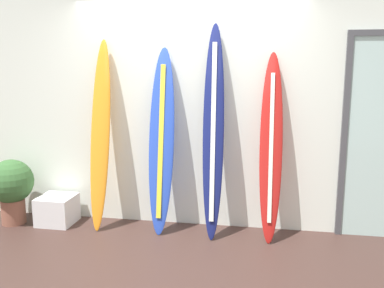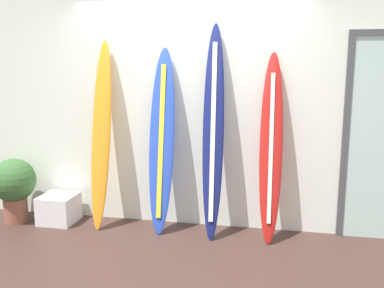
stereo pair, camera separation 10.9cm
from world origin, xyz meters
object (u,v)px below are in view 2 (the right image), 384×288
(surfboard_sunset, at_px, (101,135))
(potted_plant, at_px, (14,184))
(surfboard_cobalt, at_px, (162,141))
(surfboard_crimson, at_px, (271,149))
(surfboard_navy, at_px, (213,134))
(display_block_left, at_px, (59,209))

(surfboard_sunset, distance_m, potted_plant, 1.22)
(surfboard_cobalt, bearing_deg, surfboard_crimson, -0.76)
(surfboard_sunset, height_order, surfboard_navy, surfboard_navy)
(surfboard_cobalt, bearing_deg, surfboard_sunset, -179.31)
(surfboard_crimson, bearing_deg, potted_plant, -178.12)
(surfboard_cobalt, xyz_separation_m, display_block_left, (-1.25, -0.02, -0.84))
(display_block_left, bearing_deg, surfboard_navy, 0.06)
(surfboard_crimson, distance_m, potted_plant, 2.95)
(surfboard_cobalt, height_order, surfboard_crimson, surfboard_cobalt)
(surfboard_sunset, xyz_separation_m, surfboard_navy, (1.25, -0.01, 0.06))
(surfboard_sunset, relative_size, surfboard_cobalt, 1.05)
(surfboard_sunset, height_order, potted_plant, surfboard_sunset)
(surfboard_cobalt, relative_size, display_block_left, 5.04)
(surfboard_sunset, xyz_separation_m, surfboard_cobalt, (0.69, 0.01, -0.05))
(surfboard_crimson, relative_size, potted_plant, 2.59)
(surfboard_sunset, distance_m, surfboard_navy, 1.26)
(surfboard_navy, height_order, potted_plant, surfboard_navy)
(surfboard_sunset, relative_size, potted_plant, 2.78)
(surfboard_sunset, height_order, surfboard_crimson, surfboard_sunset)
(surfboard_navy, distance_m, surfboard_crimson, 0.61)
(potted_plant, bearing_deg, display_block_left, 9.79)
(surfboard_sunset, bearing_deg, surfboard_cobalt, 0.69)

